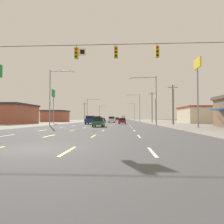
% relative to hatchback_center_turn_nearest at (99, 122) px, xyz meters
% --- Properties ---
extents(ground_plane, '(572.00, 572.00, 0.00)m').
position_rel_hatchback_center_turn_nearest_xyz_m(ground_plane, '(0.04, 40.98, -0.78)').
color(ground_plane, '#4C4C4F').
extents(lot_apron_left, '(28.00, 440.00, 0.01)m').
position_rel_hatchback_center_turn_nearest_xyz_m(lot_apron_left, '(-24.71, 40.98, -0.78)').
color(lot_apron_left, gray).
rests_on(lot_apron_left, ground).
extents(lot_apron_right, '(28.00, 440.00, 0.01)m').
position_rel_hatchback_center_turn_nearest_xyz_m(lot_apron_right, '(24.79, 40.98, -0.78)').
color(lot_apron_right, gray).
rests_on(lot_apron_right, ground).
extents(lane_markings, '(10.64, 227.60, 0.01)m').
position_rel_hatchback_center_turn_nearest_xyz_m(lane_markings, '(0.04, 79.48, -0.78)').
color(lane_markings, white).
rests_on(lane_markings, ground).
extents(signal_span_wire, '(25.31, 0.52, 8.79)m').
position_rel_hatchback_center_turn_nearest_xyz_m(signal_span_wire, '(0.73, -17.13, 4.18)').
color(signal_span_wire, brown).
rests_on(signal_span_wire, ground).
extents(hatchback_center_turn_nearest, '(1.72, 3.90, 1.54)m').
position_rel_hatchback_center_turn_nearest_xyz_m(hatchback_center_turn_nearest, '(0.00, 0.00, 0.00)').
color(hatchback_center_turn_nearest, '#235B2D').
rests_on(hatchback_center_turn_nearest, ground).
extents(suv_inner_left_near, '(1.98, 4.90, 1.98)m').
position_rel_hatchback_center_turn_nearest_xyz_m(suv_inner_left_near, '(-3.65, 14.60, 0.24)').
color(suv_inner_left_near, navy).
rests_on(suv_inner_left_near, ground).
extents(sedan_inner_right_mid, '(1.80, 4.50, 1.46)m').
position_rel_hatchback_center_turn_nearest_xyz_m(sedan_inner_right_mid, '(3.71, 18.41, -0.03)').
color(sedan_inner_right_mid, maroon).
rests_on(sedan_inner_right_mid, ground).
extents(suv_inner_left_midfar, '(1.98, 4.90, 1.98)m').
position_rel_hatchback_center_turn_nearest_xyz_m(suv_inner_left_midfar, '(-3.28, 24.82, 0.24)').
color(suv_inner_left_midfar, '#4C196B').
rests_on(suv_inner_left_midfar, ground).
extents(suv_center_turn_far, '(1.98, 4.90, 1.98)m').
position_rel_hatchback_center_turn_nearest_xyz_m(suv_center_turn_far, '(0.09, 35.94, 0.24)').
color(suv_center_turn_far, white).
rests_on(suv_center_turn_far, ground).
extents(sedan_inner_left_farther, '(1.80, 4.50, 1.46)m').
position_rel_hatchback_center_turn_nearest_xyz_m(sedan_inner_left_farther, '(-3.25, 39.46, -0.03)').
color(sedan_inner_left_farther, '#4C196B').
rests_on(sedan_inner_left_farther, ground).
extents(suv_center_turn_farthest, '(1.98, 4.90, 1.98)m').
position_rel_hatchback_center_turn_nearest_xyz_m(suv_center_turn_farthest, '(0.19, 89.08, 0.24)').
color(suv_center_turn_farthest, red).
rests_on(suv_center_turn_farthest, ground).
extents(box_truck_inner_right_distant_a, '(2.40, 7.20, 3.23)m').
position_rel_hatchback_center_turn_nearest_xyz_m(box_truck_inner_right_distant_a, '(3.75, 101.10, 1.05)').
color(box_truck_inner_right_distant_a, '#235B2D').
rests_on(box_truck_inner_right_distant_a, ground).
extents(storefront_left_row_1, '(8.65, 13.82, 5.12)m').
position_rel_hatchback_center_turn_nearest_xyz_m(storefront_left_row_1, '(-24.59, 19.17, 1.80)').
color(storefront_left_row_1, '#A35642').
rests_on(storefront_left_row_1, ground).
extents(storefront_left_row_2, '(9.40, 11.31, 4.63)m').
position_rel_hatchback_center_turn_nearest_xyz_m(storefront_left_row_2, '(-23.82, 50.53, 1.56)').
color(storefront_left_row_2, '#A35642').
rests_on(storefront_left_row_2, ground).
extents(storefront_right_row_1, '(10.78, 14.06, 4.73)m').
position_rel_hatchback_center_turn_nearest_xyz_m(storefront_right_row_1, '(26.23, 27.62, 1.60)').
color(storefront_right_row_1, beige).
rests_on(storefront_right_row_1, ground).
extents(pole_sign_left_row_1, '(0.24, 2.31, 9.69)m').
position_rel_hatchback_center_turn_nearest_xyz_m(pole_sign_left_row_1, '(-16.29, 25.59, 6.69)').
color(pole_sign_left_row_1, gray).
rests_on(pole_sign_left_row_1, ground).
extents(pole_sign_right_row_0, '(0.24, 2.73, 10.51)m').
position_rel_hatchback_center_turn_nearest_xyz_m(pole_sign_right_row_0, '(15.36, -1.67, 7.37)').
color(pole_sign_right_row_0, gray).
rests_on(pole_sign_right_row_0, ground).
extents(pole_sign_right_row_1, '(0.24, 1.87, 10.28)m').
position_rel_hatchback_center_turn_nearest_xyz_m(pole_sign_right_row_1, '(16.94, 20.71, 6.69)').
color(pole_sign_right_row_1, gray).
rests_on(pole_sign_right_row_1, ground).
extents(pole_sign_right_row_2, '(0.24, 1.84, 10.85)m').
position_rel_hatchback_center_turn_nearest_xyz_m(pole_sign_right_row_2, '(16.83, 50.93, 7.08)').
color(pole_sign_right_row_2, gray).
rests_on(pole_sign_right_row_2, ground).
extents(streetlight_left_row_0, '(4.95, 0.26, 10.71)m').
position_rel_hatchback_center_turn_nearest_xyz_m(streetlight_left_row_0, '(-9.61, 5.48, 5.46)').
color(streetlight_left_row_0, gray).
rests_on(streetlight_left_row_0, ground).
extents(streetlight_right_row_0, '(5.01, 0.26, 9.31)m').
position_rel_hatchback_center_turn_nearest_xyz_m(streetlight_right_row_0, '(9.61, 5.48, 4.74)').
color(streetlight_right_row_0, gray).
rests_on(streetlight_right_row_0, ground).
extents(streetlight_left_row_1, '(5.13, 0.26, 8.98)m').
position_rel_hatchback_center_turn_nearest_xyz_m(streetlight_left_row_1, '(-9.49, 46.68, 4.57)').
color(streetlight_left_row_1, gray).
rests_on(streetlight_left_row_1, ground).
extents(streetlight_right_row_1, '(4.97, 0.26, 10.63)m').
position_rel_hatchback_center_turn_nearest_xyz_m(streetlight_right_row_1, '(9.67, 46.68, 5.42)').
color(streetlight_right_row_1, gray).
rests_on(streetlight_right_row_1, ground).
extents(streetlight_left_row_2, '(3.62, 0.26, 8.80)m').
position_rel_hatchback_center_turn_nearest_xyz_m(streetlight_left_row_2, '(-9.75, 87.87, 4.31)').
color(streetlight_left_row_2, gray).
rests_on(streetlight_left_row_2, ground).
extents(streetlight_right_row_2, '(4.34, 0.26, 10.21)m').
position_rel_hatchback_center_turn_nearest_xyz_m(streetlight_right_row_2, '(9.76, 87.87, 5.13)').
color(streetlight_right_row_2, gray).
rests_on(streetlight_right_row_2, ground).
extents(utility_pole_right_row_0, '(2.20, 0.26, 8.79)m').
position_rel_hatchback_center_turn_nearest_xyz_m(utility_pole_right_row_0, '(14.85, 12.43, 3.80)').
color(utility_pole_right_row_0, brown).
rests_on(utility_pole_right_row_0, ground).
extents(utility_pole_right_row_1, '(2.20, 0.26, 10.14)m').
position_rel_hatchback_center_turn_nearest_xyz_m(utility_pole_right_row_1, '(13.53, 36.56, 4.48)').
color(utility_pole_right_row_1, brown).
rests_on(utility_pole_right_row_1, ground).
extents(utility_pole_left_row_2, '(2.20, 0.26, 9.04)m').
position_rel_hatchback_center_turn_nearest_xyz_m(utility_pole_left_row_2, '(-15.02, 67.32, 3.93)').
color(utility_pole_left_row_2, brown).
rests_on(utility_pole_left_row_2, ground).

